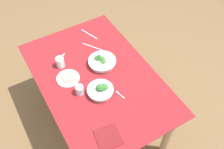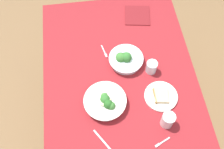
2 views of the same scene
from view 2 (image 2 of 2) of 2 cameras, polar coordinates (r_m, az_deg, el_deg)
The scene contains 11 objects.
ground_plane at distance 2.28m, azimuth 1.43°, elevation -10.37°, with size 6.00×6.00×0.00m, color brown.
dining_table at distance 1.72m, azimuth 1.87°, elevation -3.74°, with size 1.42×0.93×0.71m.
broccoli_bowl_far at distance 1.68m, azimuth 2.81°, elevation 3.25°, with size 0.21×0.21×0.09m.
broccoli_bowl_near at distance 1.54m, azimuth -1.37°, elevation -5.77°, with size 0.24×0.24×0.09m.
bread_side_plate at distance 1.61m, azimuth 10.27°, elevation -4.48°, with size 0.20×0.20×0.03m.
water_glass_center at distance 1.66m, azimuth 8.33°, elevation 1.57°, with size 0.07×0.07×0.08m, color silver.
water_glass_side at distance 1.51m, azimuth 11.67°, elevation -9.36°, with size 0.07×0.07×0.10m, color silver.
fork_by_far_bowl at distance 1.52m, azimuth 10.45°, elevation -13.92°, with size 0.05×0.09×0.00m.
fork_by_near_bowl at distance 1.75m, azimuth -1.62°, elevation 4.81°, with size 0.10×0.03×0.00m.
table_knife_left at distance 1.49m, azimuth -1.32°, elevation -14.46°, with size 0.20×0.01×0.00m, color #B7B7BC.
napkin_folded_upper at distance 1.94m, azimuth 5.36°, elevation 12.30°, with size 0.18×0.17×0.01m, color maroon.
Camera 2 is at (0.74, -0.15, 2.16)m, focal length 43.38 mm.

